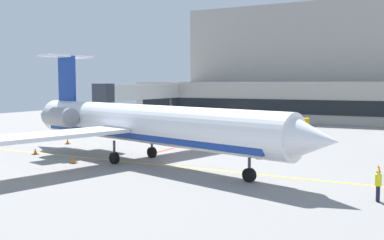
{
  "coord_description": "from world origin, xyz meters",
  "views": [
    {
      "loc": [
        17.51,
        -29.7,
        6.31
      ],
      "look_at": [
        -0.5,
        5.53,
        3.0
      ],
      "focal_mm": 41.35,
      "sensor_mm": 36.0,
      "label": 1
    }
  ],
  "objects_px": {
    "marshaller": "(378,184)",
    "pushback_tractor": "(301,128)",
    "baggage_tug": "(148,116)",
    "regional_jet": "(140,124)",
    "fuel_tank": "(197,116)"
  },
  "relations": [
    {
      "from": "marshaller",
      "to": "pushback_tractor",
      "type": "bearing_deg",
      "value": 111.21
    },
    {
      "from": "baggage_tug",
      "to": "pushback_tractor",
      "type": "relative_size",
      "value": 1.17
    },
    {
      "from": "regional_jet",
      "to": "fuel_tank",
      "type": "xyz_separation_m",
      "value": [
        -10.18,
        30.73,
        -1.72
      ]
    },
    {
      "from": "baggage_tug",
      "to": "fuel_tank",
      "type": "distance_m",
      "value": 8.38
    },
    {
      "from": "baggage_tug",
      "to": "pushback_tractor",
      "type": "bearing_deg",
      "value": -16.47
    },
    {
      "from": "fuel_tank",
      "to": "marshaller",
      "type": "bearing_deg",
      "value": -51.11
    },
    {
      "from": "baggage_tug",
      "to": "marshaller",
      "type": "bearing_deg",
      "value": -43.2
    },
    {
      "from": "regional_jet",
      "to": "fuel_tank",
      "type": "height_order",
      "value": "regional_jet"
    },
    {
      "from": "fuel_tank",
      "to": "regional_jet",
      "type": "bearing_deg",
      "value": -71.66
    },
    {
      "from": "marshaller",
      "to": "regional_jet",
      "type": "bearing_deg",
      "value": 166.68
    },
    {
      "from": "baggage_tug",
      "to": "marshaller",
      "type": "distance_m",
      "value": 50.18
    },
    {
      "from": "baggage_tug",
      "to": "marshaller",
      "type": "xyz_separation_m",
      "value": [
        36.58,
        -34.35,
        -0.06
      ]
    },
    {
      "from": "regional_jet",
      "to": "baggage_tug",
      "type": "distance_m",
      "value": 35.39
    },
    {
      "from": "regional_jet",
      "to": "marshaller",
      "type": "relative_size",
      "value": 16.96
    },
    {
      "from": "regional_jet",
      "to": "pushback_tractor",
      "type": "relative_size",
      "value": 9.79
    }
  ]
}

